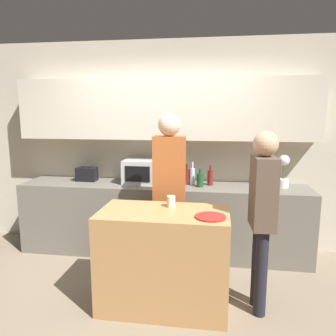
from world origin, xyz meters
name	(u,v)px	position (x,y,z in m)	size (l,w,h in m)	color
ground_plane	(137,317)	(0.00, 0.00, 0.00)	(14.00, 14.00, 0.00)	#7F705B
back_wall	(166,132)	(0.00, 1.66, 1.54)	(6.40, 0.40, 2.70)	beige
back_counter	(163,219)	(0.00, 1.39, 0.45)	(3.60, 0.62, 0.89)	#6B665B
kitchen_island	(164,259)	(0.20, 0.23, 0.46)	(1.17, 0.63, 0.92)	#B27F4C
microwave	(145,171)	(-0.25, 1.47, 1.04)	(0.52, 0.39, 0.30)	#B7BABC
toaster	(87,174)	(-1.03, 1.47, 0.98)	(0.26, 0.16, 0.18)	black
potted_plant	(283,171)	(1.46, 1.47, 1.09)	(0.14, 0.14, 0.39)	silver
bottle_0	(187,176)	(0.30, 1.46, 0.99)	(0.08, 0.08, 0.26)	maroon
bottle_1	(192,176)	(0.37, 1.44, 1.00)	(0.06, 0.06, 0.29)	silver
bottle_2	(200,180)	(0.47, 1.35, 0.98)	(0.08, 0.08, 0.23)	#194723
bottle_3	(210,177)	(0.59, 1.46, 0.99)	(0.07, 0.07, 0.26)	maroon
plate_on_island	(210,217)	(0.62, 0.11, 0.93)	(0.26, 0.26, 0.01)	red
cup_0	(171,202)	(0.25, 0.36, 0.97)	(0.08, 0.08, 0.11)	beige
person_left	(169,181)	(0.17, 0.80, 1.07)	(0.35, 0.23, 1.78)	black
person_center	(262,208)	(1.07, 0.29, 0.97)	(0.22, 0.35, 1.64)	black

